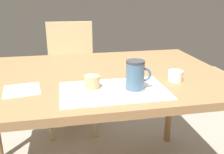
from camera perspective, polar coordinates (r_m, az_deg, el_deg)
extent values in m
cylinder|color=#997047|center=(1.96, 13.09, -5.25)|extent=(0.05, 0.05, 0.70)
cube|color=#997047|center=(1.31, -4.43, 0.00)|extent=(1.37, 0.90, 0.04)
cylinder|color=#D1B27F|center=(2.03, -3.90, -8.20)|extent=(0.04, 0.04, 0.43)
cylinder|color=#D1B27F|center=(2.04, -13.99, -8.63)|extent=(0.04, 0.04, 0.43)
cylinder|color=#D1B27F|center=(2.35, -4.57, -4.26)|extent=(0.04, 0.04, 0.43)
cylinder|color=#D1B27F|center=(2.36, -13.21, -4.64)|extent=(0.04, 0.04, 0.43)
cube|color=#D1B27F|center=(2.10, -9.25, -0.60)|extent=(0.44, 0.44, 0.04)
cube|color=#D1B27F|center=(2.22, -9.51, 6.80)|extent=(0.39, 0.05, 0.43)
cube|color=white|center=(1.08, 0.41, -3.10)|extent=(0.46, 0.28, 0.00)
cylinder|color=silver|center=(1.07, -4.55, -2.79)|extent=(0.17, 0.17, 0.01)
cylinder|color=#E5BC7F|center=(1.06, -4.59, -1.12)|extent=(0.07, 0.07, 0.05)
cylinder|color=#99999E|center=(1.08, 5.19, -2.72)|extent=(0.09, 0.09, 0.00)
cylinder|color=slate|center=(1.06, 5.28, 0.27)|extent=(0.08, 0.08, 0.11)
cylinder|color=#3D3D42|center=(1.05, 5.39, 3.49)|extent=(0.08, 0.08, 0.01)
torus|color=slate|center=(1.08, 7.41, 0.52)|extent=(0.06, 0.01, 0.06)
cylinder|color=silver|center=(0.98, 6.49, -4.99)|extent=(0.13, 0.02, 0.01)
cube|color=white|center=(1.15, -19.89, -2.82)|extent=(0.17, 0.17, 0.00)
cylinder|color=white|center=(1.23, 14.30, 0.30)|extent=(0.07, 0.07, 0.05)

